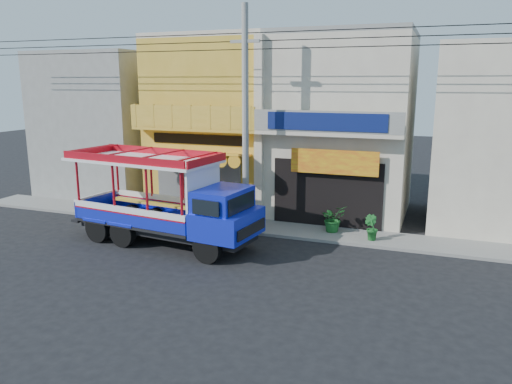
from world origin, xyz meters
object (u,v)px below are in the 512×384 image
Objects in this scene: songthaew_truck at (176,203)px; potted_plant_a at (333,218)px; utility_pole at (249,109)px; potted_plant_b at (371,228)px; green_sign at (167,207)px.

potted_plant_a is (5.20, 3.53, -1.03)m from songthaew_truck.
potted_plant_b is at bearing 4.32° from utility_pole.
green_sign is 0.80× the size of potted_plant_a.
songthaew_truck is at bearing -54.41° from green_sign.
potted_plant_b is at bearing 23.65° from songthaew_truck.
songthaew_truck reaches higher than green_sign.
songthaew_truck is 8.01× the size of potted_plant_b.
potted_plant_a is (7.67, 0.07, 0.18)m from green_sign.
utility_pole is 25.56× the size of potted_plant_a.
potted_plant_a is at bearing 34.22° from songthaew_truck.
songthaew_truck is 7.50m from potted_plant_b.
potted_plant_a is at bearing 0.55° from green_sign.
green_sign is at bearing 26.79° from potted_plant_b.
potted_plant_a is 1.70m from potted_plant_b.
potted_plant_b reaches higher than green_sign.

